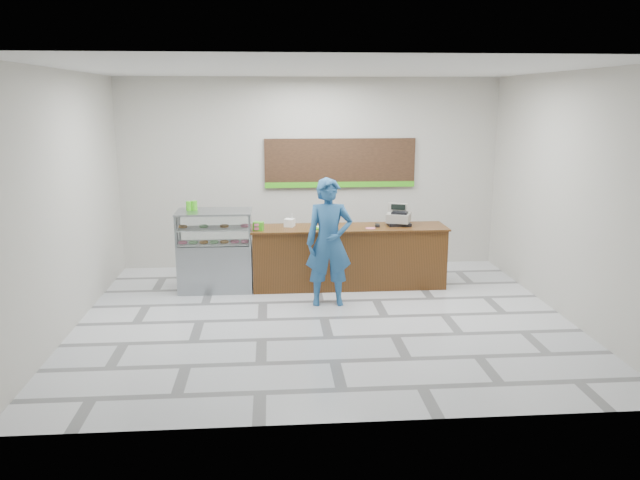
{
  "coord_description": "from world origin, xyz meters",
  "views": [
    {
      "loc": [
        -0.73,
        -8.54,
        3.11
      ],
      "look_at": [
        0.01,
        0.9,
        0.96
      ],
      "focal_mm": 35.0,
      "sensor_mm": 36.0,
      "label": 1
    }
  ],
  "objects": [
    {
      "name": "back_wall",
      "position": [
        0.0,
        3.0,
        1.75
      ],
      "size": [
        7.0,
        0.0,
        7.0
      ],
      "primitive_type": "plane",
      "rotation": [
        1.57,
        0.0,
        0.0
      ],
      "color": "beige",
      "rests_on": "floor"
    },
    {
      "name": "menu_board",
      "position": [
        0.55,
        2.96,
        1.93
      ],
      "size": [
        2.8,
        0.06,
        0.9
      ],
      "color": "black",
      "rests_on": "back_wall"
    },
    {
      "name": "display_case",
      "position": [
        -1.67,
        1.55,
        0.68
      ],
      "size": [
        1.22,
        0.72,
        1.33
      ],
      "color": "gray",
      "rests_on": "floor"
    },
    {
      "name": "green_cup_left",
      "position": [
        -2.08,
        1.64,
        1.4
      ],
      "size": [
        0.1,
        0.1,
        0.15
      ],
      "primitive_type": "cylinder",
      "color": "#42B91A",
      "rests_on": "display_case"
    },
    {
      "name": "sales_counter",
      "position": [
        0.55,
        1.55,
        0.52
      ],
      "size": [
        3.26,
        0.76,
        1.03
      ],
      "color": "#582E12",
      "rests_on": "floor"
    },
    {
      "name": "donut_decal",
      "position": [
        0.89,
        1.39,
        1.03
      ],
      "size": [
        0.16,
        0.16,
        0.0
      ],
      "primitive_type": "cylinder",
      "color": "#E6688A",
      "rests_on": "sales_counter"
    },
    {
      "name": "customer",
      "position": [
        0.13,
        0.64,
        0.98
      ],
      "size": [
        0.71,
        0.47,
        1.96
      ],
      "primitive_type": "imported",
      "rotation": [
        0.0,
        0.0,
        -0.0
      ],
      "color": "#225385",
      "rests_on": "floor"
    },
    {
      "name": "card_terminal",
      "position": [
        1.02,
        1.53,
        1.05
      ],
      "size": [
        0.1,
        0.16,
        0.04
      ],
      "primitive_type": "cube",
      "rotation": [
        0.0,
        0.0,
        -0.15
      ],
      "color": "black",
      "rests_on": "sales_counter"
    },
    {
      "name": "serving_tray",
      "position": [
        0.12,
        1.51,
        1.04
      ],
      "size": [
        0.39,
        0.33,
        0.02
      ],
      "rotation": [
        0.0,
        0.0,
        0.35
      ],
      "color": "#39BC02",
      "rests_on": "sales_counter"
    },
    {
      "name": "napkin_box",
      "position": [
        -0.44,
        1.65,
        1.1
      ],
      "size": [
        0.2,
        0.2,
        0.13
      ],
      "primitive_type": "cube",
      "rotation": [
        0.0,
        0.0,
        -0.36
      ],
      "color": "white",
      "rests_on": "sales_counter"
    },
    {
      "name": "promo_box",
      "position": [
        -0.95,
        1.37,
        1.1
      ],
      "size": [
        0.18,
        0.14,
        0.14
      ],
      "primitive_type": "cube",
      "rotation": [
        0.0,
        0.0,
        -0.23
      ],
      "color": "#42B91A",
      "rests_on": "sales_counter"
    },
    {
      "name": "cash_register",
      "position": [
        1.4,
        1.64,
        1.16
      ],
      "size": [
        0.49,
        0.5,
        0.35
      ],
      "rotation": [
        0.0,
        0.0,
        -0.37
      ],
      "color": "black",
      "rests_on": "sales_counter"
    },
    {
      "name": "green_cup_right",
      "position": [
        -1.99,
        1.64,
        1.41
      ],
      "size": [
        0.1,
        0.1,
        0.15
      ],
      "primitive_type": "cylinder",
      "color": "#42B91A",
      "rests_on": "display_case"
    },
    {
      "name": "floor",
      "position": [
        0.0,
        0.0,
        0.0
      ],
      "size": [
        7.0,
        7.0,
        0.0
      ],
      "primitive_type": "plane",
      "color": "silver",
      "rests_on": "ground"
    },
    {
      "name": "straw_cup",
      "position": [
        -0.4,
        1.65,
        1.09
      ],
      "size": [
        0.08,
        0.08,
        0.12
      ],
      "primitive_type": "cylinder",
      "color": "silver",
      "rests_on": "sales_counter"
    },
    {
      "name": "ceiling",
      "position": [
        0.0,
        0.0,
        3.5
      ],
      "size": [
        7.0,
        7.0,
        0.0
      ],
      "primitive_type": "plane",
      "rotation": [
        3.14,
        0.0,
        0.0
      ],
      "color": "silver",
      "rests_on": "back_wall"
    }
  ]
}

